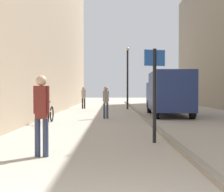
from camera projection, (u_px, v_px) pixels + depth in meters
The scene contains 9 objects.
ground_plane at pixel (113, 118), 14.32m from camera, with size 80.00×80.00×0.00m, color #A8A093.
kerb_strip at pixel (143, 117), 14.32m from camera, with size 0.16×40.00×0.12m, color gray.
pedestrian_main_foreground at pixel (83, 96), 21.77m from camera, with size 0.34×0.23×1.72m.
pedestrian_mid_block at pixel (105, 100), 14.18m from camera, with size 0.32×0.24×1.65m.
pedestrian_far_crossing at pixel (41, 110), 6.00m from camera, with size 0.35×0.23×1.78m.
delivery_van at pixel (168, 92), 15.84m from camera, with size 2.18×5.33×2.48m.
street_sign_post at pixel (154, 87), 7.62m from camera, with size 0.59×0.16×2.60m.
lamp_post at pixel (127, 74), 21.07m from camera, with size 0.28×0.28×4.76m.
bicycle_leaning at pixel (49, 115), 12.19m from camera, with size 0.12×1.77×0.98m.
Camera 1 is at (-0.08, -2.29, 1.45)m, focal length 44.24 mm.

